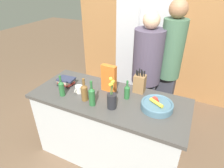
{
  "coord_description": "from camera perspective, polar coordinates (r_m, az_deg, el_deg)",
  "views": [
    {
      "loc": [
        0.76,
        -1.51,
        2.03
      ],
      "look_at": [
        0.0,
        0.09,
        1.0
      ],
      "focal_mm": 30.0,
      "sensor_mm": 36.0,
      "label": 1
    }
  ],
  "objects": [
    {
      "name": "bottle_wine",
      "position": [
        1.97,
        -8.42,
        -2.37
      ],
      "size": [
        0.07,
        0.07,
        0.26
      ],
      "color": "brown",
      "rests_on": "kitchen_island"
    },
    {
      "name": "coffee_mug",
      "position": [
        2.14,
        -10.08,
        -1.6
      ],
      "size": [
        0.08,
        0.12,
        0.08
      ],
      "color": "silver",
      "rests_on": "kitchen_island"
    },
    {
      "name": "cereal_box",
      "position": [
        2.08,
        -0.97,
        1.69
      ],
      "size": [
        0.17,
        0.07,
        0.32
      ],
      "color": "orange",
      "rests_on": "kitchen_island"
    },
    {
      "name": "flower_vase",
      "position": [
        1.83,
        -0.05,
        -4.44
      ],
      "size": [
        0.1,
        0.1,
        0.34
      ],
      "color": "#232328",
      "rests_on": "kitchen_island"
    },
    {
      "name": "bottle_vinegar",
      "position": [
        1.88,
        -6.14,
        -3.59
      ],
      "size": [
        0.06,
        0.06,
        0.28
      ],
      "color": "#286633",
      "rests_on": "kitchen_island"
    },
    {
      "name": "back_wall_wood",
      "position": [
        3.48,
        12.84,
        17.29
      ],
      "size": [
        2.92,
        0.12,
        2.6
      ],
      "color": "#9E6B3D",
      "rests_on": "ground_plane"
    },
    {
      "name": "person_at_sink",
      "position": [
        2.48,
        10.4,
        3.67
      ],
      "size": [
        0.37,
        0.37,
        1.7
      ],
      "rotation": [
        0.0,
        0.0,
        0.11
      ],
      "color": "#383842",
      "rests_on": "ground_plane"
    },
    {
      "name": "kitchen_island",
      "position": [
        2.32,
        -0.99,
        -13.06
      ],
      "size": [
        1.72,
        0.72,
        0.88
      ],
      "color": "silver",
      "rests_on": "ground_plane"
    },
    {
      "name": "person_in_blue",
      "position": [
        2.52,
        17.07,
        5.88
      ],
      "size": [
        0.29,
        0.29,
        1.82
      ],
      "rotation": [
        0.0,
        0.0,
        -0.08
      ],
      "color": "#383842",
      "rests_on": "ground_plane"
    },
    {
      "name": "fruit_bowl",
      "position": [
        1.91,
        13.5,
        -6.22
      ],
      "size": [
        0.32,
        0.32,
        0.1
      ],
      "color": "slate",
      "rests_on": "kitchen_island"
    },
    {
      "name": "book_stack",
      "position": [
        2.32,
        -13.86,
        0.76
      ],
      "size": [
        0.21,
        0.16,
        0.09
      ],
      "color": "#232328",
      "rests_on": "kitchen_island"
    },
    {
      "name": "bottle_oil",
      "position": [
        2.1,
        -15.12,
        -1.14
      ],
      "size": [
        0.06,
        0.06,
        0.24
      ],
      "color": "#286633",
      "rests_on": "kitchen_island"
    },
    {
      "name": "refrigerator",
      "position": [
        3.22,
        10.48,
        11.05
      ],
      "size": [
        0.85,
        0.62,
        2.01
      ],
      "color": "#B7B7BC",
      "rests_on": "ground_plane"
    },
    {
      "name": "bottle_water",
      "position": [
        1.99,
        4.58,
        -2.3
      ],
      "size": [
        0.06,
        0.06,
        0.21
      ],
      "color": "#286633",
      "rests_on": "kitchen_island"
    },
    {
      "name": "ground_plane",
      "position": [
        2.64,
        -0.9,
        -20.08
      ],
      "size": [
        14.0,
        14.0,
        0.0
      ],
      "primitive_type": "plane",
      "color": "brown"
    },
    {
      "name": "knife_block",
      "position": [
        2.11,
        8.41,
        0.19
      ],
      "size": [
        0.12,
        0.1,
        0.29
      ],
      "color": "olive",
      "rests_on": "kitchen_island"
    }
  ]
}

